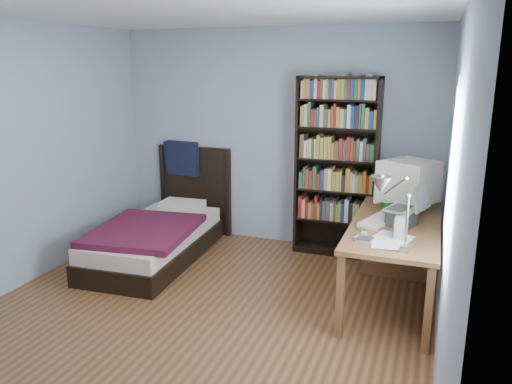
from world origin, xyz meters
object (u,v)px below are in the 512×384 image
at_px(laptop, 404,214).
at_px(keyboard, 379,221).
at_px(desk_lamp, 386,193).
at_px(bookshelf, 337,167).
at_px(desk, 398,238).
at_px(speaker, 401,228).
at_px(soda_can, 386,209).
at_px(crt_monitor, 409,182).
at_px(bed, 159,234).

distance_m(laptop, keyboard, 0.23).
bearing_deg(laptop, desk_lamp, -93.99).
distance_m(keyboard, bookshelf, 1.20).
xyz_separation_m(desk, bookshelf, (-0.73, 0.49, 0.57)).
xyz_separation_m(speaker, bookshelf, (-0.80, 1.40, 0.17)).
bearing_deg(soda_can, desk_lamp, -85.39).
relative_size(crt_monitor, speaker, 3.29).
bearing_deg(bed, desk_lamp, -27.05).
bearing_deg(laptop, crt_monitor, 89.87).
height_order(laptop, speaker, laptop).
bearing_deg(bookshelf, laptop, -52.43).
bearing_deg(crt_monitor, keyboard, -112.42).
height_order(desk_lamp, keyboard, desk_lamp).
xyz_separation_m(crt_monitor, keyboard, (-0.21, -0.50, -0.26)).
bearing_deg(laptop, speaker, -89.97).
xyz_separation_m(crt_monitor, speaker, (-0.00, -0.89, -0.19)).
relative_size(keyboard, speaker, 2.65).
distance_m(speaker, bed, 2.73).
relative_size(desk_lamp, bookshelf, 0.34).
relative_size(soda_can, bookshelf, 0.07).
relative_size(laptop, bookshelf, 0.20).
distance_m(crt_monitor, keyboard, 0.60).
xyz_separation_m(keyboard, bed, (-2.40, 0.23, -0.48)).
distance_m(crt_monitor, bookshelf, 0.95).
bearing_deg(soda_can, keyboard, -97.07).
bearing_deg(desk_lamp, laptop, 86.01).
bearing_deg(crt_monitor, bed, -174.02).
height_order(desk_lamp, bed, desk_lamp).
bearing_deg(bed, desk, 6.71).
relative_size(desk_lamp, soda_can, 5.06).
height_order(crt_monitor, desk_lamp, desk_lamp).
bearing_deg(speaker, crt_monitor, 91.90).
xyz_separation_m(desk, speaker, (0.07, -0.91, 0.40)).
relative_size(laptop, soda_can, 2.93).
xyz_separation_m(desk_lamp, bed, (-2.53, 1.29, -1.01)).
bearing_deg(keyboard, bookshelf, 138.96).
distance_m(crt_monitor, soda_can, 0.39).
height_order(desk, keyboard, keyboard).
bearing_deg(desk_lamp, crt_monitor, 87.28).
distance_m(desk, keyboard, 0.64).
bearing_deg(bed, soda_can, 0.01).
bearing_deg(desk_lamp, keyboard, 97.10).
bearing_deg(desk_lamp, speaker, 83.85).
bearing_deg(desk, laptop, -83.14).
bearing_deg(desk_lamp, soda_can, 94.61).
bearing_deg(crt_monitor, laptop, -90.13).
bearing_deg(soda_can, desk, 69.44).
distance_m(bookshelf, bed, 2.10).
distance_m(desk, bookshelf, 1.05).
bearing_deg(crt_monitor, desk_lamp, -92.72).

